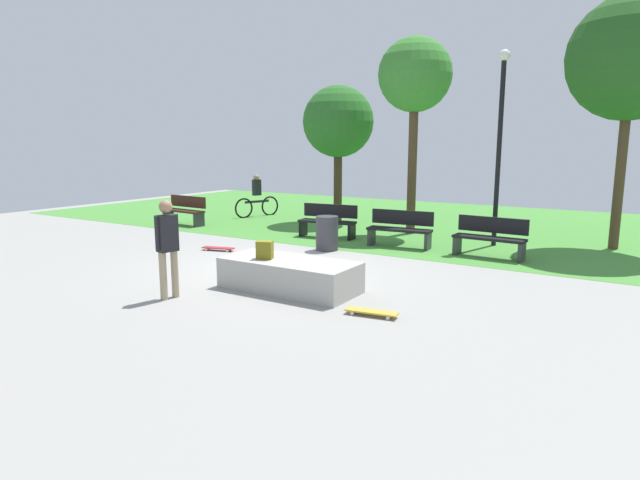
% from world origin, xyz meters
% --- Properties ---
extents(ground_plane, '(28.00, 28.00, 0.00)m').
position_xyz_m(ground_plane, '(0.00, 0.00, 0.00)').
color(ground_plane, gray).
extents(grass_lawn, '(26.60, 11.70, 0.01)m').
position_xyz_m(grass_lawn, '(0.00, 8.15, 0.00)').
color(grass_lawn, '#478C38').
rests_on(grass_lawn, ground_plane).
extents(concrete_ledge, '(2.45, 1.08, 0.54)m').
position_xyz_m(concrete_ledge, '(1.19, -1.27, 0.27)').
color(concrete_ledge, '#A8A59E').
rests_on(concrete_ledge, ground_plane).
extents(backpack_on_ledge, '(0.33, 0.29, 0.32)m').
position_xyz_m(backpack_on_ledge, '(0.76, -1.41, 0.70)').
color(backpack_on_ledge, olive).
rests_on(backpack_on_ledge, concrete_ledge).
extents(skater_performing_trick, '(0.26, 0.42, 1.66)m').
position_xyz_m(skater_performing_trick, '(-0.20, -2.77, 0.97)').
color(skater_performing_trick, tan).
rests_on(skater_performing_trick, ground_plane).
extents(skateboard_by_ledge, '(0.82, 0.32, 0.08)m').
position_xyz_m(skateboard_by_ledge, '(3.09, -1.82, 0.06)').
color(skateboard_by_ledge, gold).
rests_on(skateboard_by_ledge, ground_plane).
extents(skateboard_spare, '(0.82, 0.41, 0.08)m').
position_xyz_m(skateboard_spare, '(-2.32, 0.71, 0.06)').
color(skateboard_spare, '#A5262D').
rests_on(skateboard_spare, ground_plane).
extents(park_bench_far_left, '(1.62, 0.56, 0.91)m').
position_xyz_m(park_bench_far_left, '(3.46, 3.42, 0.48)').
color(park_bench_far_left, black).
rests_on(park_bench_far_left, ground_plane).
extents(park_bench_near_path, '(1.64, 0.65, 0.91)m').
position_xyz_m(park_bench_near_path, '(-1.03, 3.72, 0.48)').
color(park_bench_near_path, black).
rests_on(park_bench_near_path, ground_plane).
extents(park_bench_by_oak, '(1.63, 0.58, 0.91)m').
position_xyz_m(park_bench_by_oak, '(-6.16, 3.35, 0.48)').
color(park_bench_by_oak, '#331E14').
rests_on(park_bench_by_oak, ground_plane).
extents(park_bench_near_lamppost, '(1.63, 0.61, 0.91)m').
position_xyz_m(park_bench_near_lamppost, '(1.22, 3.49, 0.48)').
color(park_bench_near_lamppost, black).
rests_on(park_bench_near_lamppost, ground_plane).
extents(tree_leaning_ash, '(2.89, 2.89, 5.98)m').
position_xyz_m(tree_leaning_ash, '(5.79, 6.05, 4.51)').
color(tree_leaning_ash, '#4C3823').
rests_on(tree_leaning_ash, grass_lawn).
extents(tree_broad_elm, '(2.04, 2.04, 5.45)m').
position_xyz_m(tree_broad_elm, '(0.64, 5.57, 4.36)').
color(tree_broad_elm, '#4C3823').
rests_on(tree_broad_elm, grass_lawn).
extents(tree_tall_oak, '(2.27, 2.27, 4.39)m').
position_xyz_m(tree_tall_oak, '(-2.27, 6.40, 3.23)').
color(tree_tall_oak, '#42301E').
rests_on(tree_tall_oak, grass_lawn).
extents(lamp_post, '(0.28, 0.28, 4.79)m').
position_xyz_m(lamp_post, '(3.17, 4.94, 2.87)').
color(lamp_post, black).
rests_on(lamp_post, ground_plane).
extents(trash_bin, '(0.54, 0.54, 0.83)m').
position_xyz_m(trash_bin, '(-0.12, 2.17, 0.42)').
color(trash_bin, '#333338').
rests_on(trash_bin, ground_plane).
extents(cyclist_on_bicycle, '(0.64, 1.74, 1.52)m').
position_xyz_m(cyclist_on_bicycle, '(-5.44, 6.14, 0.63)').
color(cyclist_on_bicycle, black).
rests_on(cyclist_on_bicycle, ground_plane).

